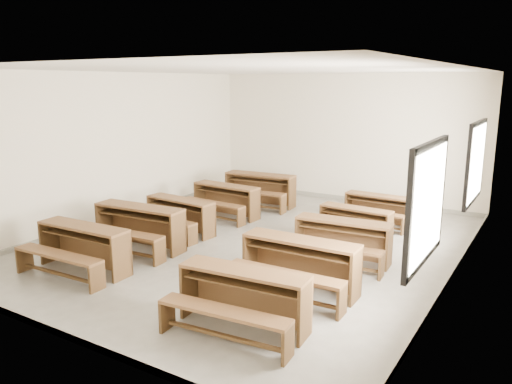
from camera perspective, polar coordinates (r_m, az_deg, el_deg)
The scene contains 11 objects.
room at distance 8.99m, azimuth 0.49°, elevation 7.07°, with size 8.50×8.50×3.20m.
desk_set_0 at distance 8.49m, azimuth -19.33°, elevation -5.73°, with size 1.70×0.93×0.75m.
desk_set_1 at distance 9.33m, azimuth -13.36°, elevation -3.60°, with size 1.82×1.04×0.79m.
desk_set_2 at distance 10.14m, azimuth -8.82°, elevation -2.43°, with size 1.61×0.92×0.70m.
desk_set_3 at distance 11.28m, azimuth -3.57°, elevation -0.72°, with size 1.65×0.93×0.72m.
desk_set_4 at distance 12.26m, azimuth 0.36°, elevation 0.56°, with size 1.83×1.06×0.79m.
desk_set_5 at distance 6.24m, azimuth -1.60°, elevation -11.67°, with size 1.72×1.00×0.74m.
desk_set_6 at distance 7.29m, azimuth 4.91°, elevation -7.93°, with size 1.75×0.94×0.78m.
desk_set_7 at distance 8.55m, azimuth 9.78°, elevation -5.19°, with size 1.67×0.96×0.72m.
desk_set_8 at distance 9.79m, azimuth 11.20°, elevation -3.31°, with size 1.44×0.81×0.63m.
desk_set_9 at distance 10.94m, azimuth 13.74°, elevation -1.73°, with size 1.46×0.80×0.64m.
Camera 1 is at (4.71, -7.66, 2.98)m, focal length 35.00 mm.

